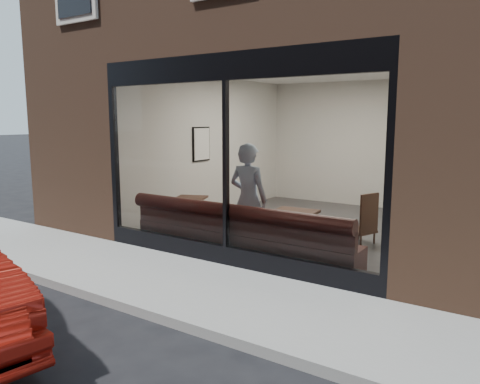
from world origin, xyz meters
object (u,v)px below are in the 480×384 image
Objects in this scene: banquette at (241,245)px; cafe_chair_right at (360,231)px; person at (248,199)px; cafe_table_left at (190,198)px; cafe_table_right at (293,213)px.

banquette is 8.93× the size of cafe_chair_right.
person reaches higher than cafe_chair_right.
banquette is 2.33m from cafe_chair_right.
person is at bearing -14.82° from cafe_table_left.
cafe_table_right is at bearing 39.70° from banquette.
cafe_table_right reaches higher than cafe_chair_right.
cafe_table_left is (-1.59, 0.42, -0.19)m from person.
person is at bearing -159.15° from cafe_table_right.
cafe_chair_right is at bearing 56.26° from banquette.
person is 2.69× the size of cafe_table_right.
cafe_table_right reaches higher than cafe_table_left.
cafe_table_right is at bearing -3.85° from cafe_table_left.
cafe_table_left is (-1.63, 0.70, 0.52)m from banquette.
person is 4.15× the size of cafe_chair_right.
person reaches higher than cafe_table_right.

